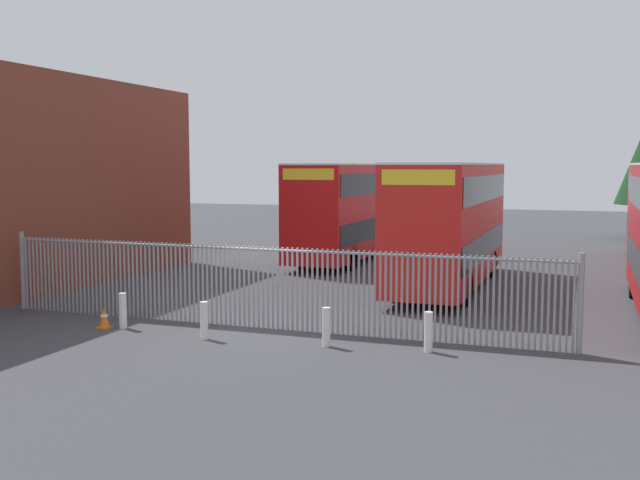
{
  "coord_description": "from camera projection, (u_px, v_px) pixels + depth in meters",
  "views": [
    {
      "loc": [
        7.94,
        -17.84,
        4.33
      ],
      "look_at": [
        0.0,
        4.0,
        2.0
      ],
      "focal_mm": 41.68,
      "sensor_mm": 36.0,
      "label": 1
    }
  ],
  "objects": [
    {
      "name": "palisade_fence",
      "position": [
        263.0,
        284.0,
        19.75
      ],
      "size": [
        16.1,
        0.14,
        2.35
      ],
      "color": "gray",
      "rests_on": "ground"
    },
    {
      "name": "bollard_far_right",
      "position": [
        428.0,
        332.0,
        17.27
      ],
      "size": [
        0.2,
        0.2,
        0.95
      ],
      "primitive_type": "cylinder",
      "color": "silver",
      "rests_on": "ground"
    },
    {
      "name": "bollard_center_front",
      "position": [
        204.0,
        320.0,
        18.55
      ],
      "size": [
        0.2,
        0.2,
        0.95
      ],
      "primitive_type": "cylinder",
      "color": "silver",
      "rests_on": "ground"
    },
    {
      "name": "traffic_cone_by_gate",
      "position": [
        104.0,
        318.0,
        19.81
      ],
      "size": [
        0.34,
        0.34,
        0.59
      ],
      "color": "orange",
      "rests_on": "ground"
    },
    {
      "name": "ground_plane",
      "position": [
        357.0,
        284.0,
        27.29
      ],
      "size": [
        100.0,
        100.0,
        0.0
      ],
      "primitive_type": "plane",
      "color": "#3D3D42"
    },
    {
      "name": "bollard_near_right",
      "position": [
        326.0,
        327.0,
        17.8
      ],
      "size": [
        0.2,
        0.2,
        0.95
      ],
      "primitive_type": "cylinder",
      "color": "silver",
      "rests_on": "ground"
    },
    {
      "name": "double_decker_bus_far_back",
      "position": [
        350.0,
        207.0,
        34.04
      ],
      "size": [
        2.54,
        10.81,
        4.42
      ],
      "color": "red",
      "rests_on": "ground"
    },
    {
      "name": "bollard_near_left",
      "position": [
        123.0,
        311.0,
        19.8
      ],
      "size": [
        0.2,
        0.2,
        0.95
      ],
      "primitive_type": "cylinder",
      "color": "silver",
      "rests_on": "ground"
    },
    {
      "name": "double_decker_bus_near_gate",
      "position": [
        450.0,
        220.0,
        26.36
      ],
      "size": [
        2.54,
        10.81,
        4.42
      ],
      "color": "red",
      "rests_on": "ground"
    }
  ]
}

